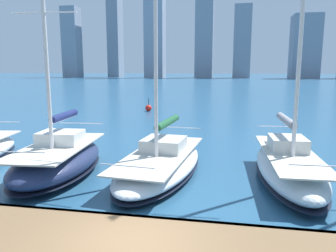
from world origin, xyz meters
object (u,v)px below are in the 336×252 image
(sailboat_forest, at_px, (161,161))
(sailboat_navy, at_px, (58,159))
(sailboat_grey, at_px, (289,164))
(channel_buoy, at_px, (148,108))

(sailboat_forest, distance_m, sailboat_navy, 4.46)
(sailboat_grey, distance_m, sailboat_forest, 5.33)
(sailboat_grey, relative_size, sailboat_forest, 1.06)
(sailboat_navy, distance_m, channel_buoy, 21.94)
(sailboat_grey, distance_m, channel_buoy, 23.66)
(sailboat_forest, relative_size, sailboat_navy, 1.14)
(sailboat_grey, distance_m, sailboat_navy, 9.75)
(channel_buoy, bearing_deg, sailboat_navy, 93.50)
(sailboat_forest, relative_size, channel_buoy, 8.45)
(sailboat_forest, bearing_deg, sailboat_navy, 11.67)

